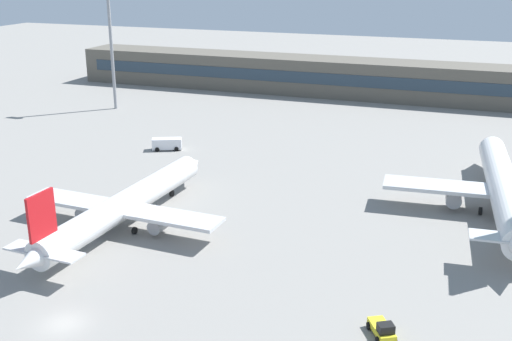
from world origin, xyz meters
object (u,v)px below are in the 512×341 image
Objects in this scene: airplane_mid at (503,187)px; baggage_tug_yellow at (383,329)px; airplane_near at (127,204)px; service_van_white at (167,144)px; floodlight_tower_west at (111,38)px.

airplane_mid is 37.38m from baggage_tug_yellow.
airplane_near is 37.68m from baggage_tug_yellow.
airplane_mid is 11.70× the size of baggage_tug_yellow.
airplane_mid reaches higher than service_van_white.
floodlight_tower_west is (-26.39, 25.25, 14.79)m from service_van_white.
airplane_near reaches higher than baggage_tug_yellow.
airplane_mid is at bearing -23.14° from floodlight_tower_west.
service_van_white is 0.20× the size of floodlight_tower_west.
floodlight_tower_west is at bearing 136.26° from service_van_white.
service_van_white is at bearing -43.74° from floodlight_tower_west.
floodlight_tower_west is (-82.44, 35.23, 12.50)m from airplane_mid.
airplane_mid is at bearing 74.18° from baggage_tug_yellow.
baggage_tug_yellow is 102.50m from floodlight_tower_west.
airplane_near is 0.86× the size of airplane_mid.
airplane_near is 49.97m from airplane_mid.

